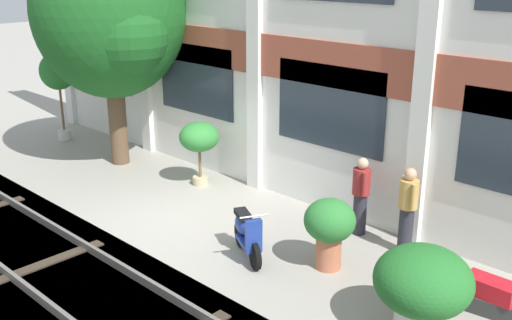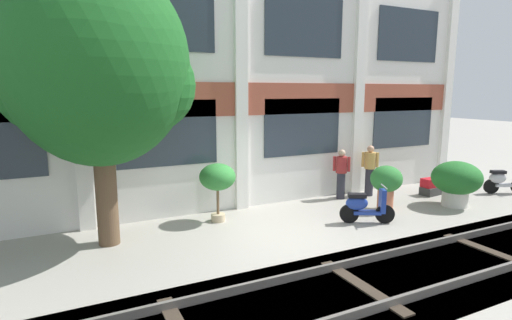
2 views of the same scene
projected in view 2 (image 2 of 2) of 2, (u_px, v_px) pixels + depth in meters
name	position (u px, v px, depth m)	size (l,w,h in m)	color
ground_plane	(286.00, 236.00, 9.25)	(80.00, 80.00, 0.00)	#9E998E
apartment_facade	(237.00, 79.00, 11.09)	(16.72, 0.64, 7.33)	silver
rail_tracks	(364.00, 293.00, 6.90)	(24.36, 2.80, 0.43)	#4C473F
broadleaf_tree	(98.00, 69.00, 8.15)	(3.91, 3.72, 5.98)	brown
potted_plant_ribbed_drum	(456.00, 180.00, 11.55)	(1.39, 1.39, 1.32)	beige
potted_plant_square_trough	(432.00, 187.00, 12.93)	(0.87, 0.51, 0.54)	#333333
potted_plant_fluted_column	(386.00, 182.00, 11.20)	(0.88, 0.88, 1.26)	#B76647
potted_plant_tall_urn	(217.00, 179.00, 10.13)	(0.93, 0.93, 1.51)	tan
scooter_near_curb	(503.00, 180.00, 13.02)	(1.29, 0.75, 0.98)	black
scooter_second_parked	(365.00, 206.00, 10.09)	(1.26, 0.79, 0.98)	black
resident_by_doorway	(341.00, 173.00, 12.35)	(0.42, 0.39, 1.55)	#282833
resident_watching_tracks	(370.00, 169.00, 12.71)	(0.43, 0.37, 1.62)	#282833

